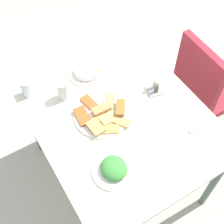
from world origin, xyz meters
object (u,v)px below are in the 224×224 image
(pide_platter, at_px, (102,115))
(paper_napkin, at_px, (189,119))
(dining_chair, at_px, (205,85))
(salad_plate_greens, at_px, (114,169))
(drinking_glass, at_px, (27,88))
(salad_plate_rice, at_px, (87,72))
(condiment_caddy, at_px, (155,88))
(soda_can, at_px, (63,90))
(dining_table, at_px, (119,123))
(fork, at_px, (187,120))
(spoon, at_px, (192,118))

(pide_platter, distance_m, paper_napkin, 0.49)
(dining_chair, bearing_deg, salad_plate_greens, -70.91)
(paper_napkin, bearing_deg, drinking_glass, -132.56)
(salad_plate_rice, bearing_deg, condiment_caddy, 40.69)
(pide_platter, height_order, salad_plate_rice, salad_plate_rice)
(paper_napkin, bearing_deg, soda_can, -134.09)
(pide_platter, height_order, soda_can, soda_can)
(drinking_glass, distance_m, condiment_caddy, 0.75)
(dining_table, xyz_separation_m, paper_napkin, (0.23, 0.32, 0.08))
(soda_can, height_order, fork, soda_can)
(pide_platter, distance_m, salad_plate_rice, 0.33)
(dining_chair, bearing_deg, paper_napkin, -57.31)
(pide_platter, xyz_separation_m, drinking_glass, (-0.36, -0.29, 0.04))
(drinking_glass, bearing_deg, soda_can, 52.62)
(condiment_caddy, bearing_deg, fork, 5.38)
(dining_table, height_order, salad_plate_greens, salad_plate_greens)
(pide_platter, relative_size, condiment_caddy, 3.00)
(pide_platter, relative_size, salad_plate_rice, 1.48)
(dining_table, height_order, drinking_glass, drinking_glass)
(dining_table, distance_m, condiment_caddy, 0.30)
(salad_plate_greens, height_order, salad_plate_rice, same)
(paper_napkin, xyz_separation_m, fork, (0.00, -0.02, 0.00))
(dining_chair, xyz_separation_m, salad_plate_greens, (0.34, -0.97, 0.29))
(dining_chair, xyz_separation_m, condiment_caddy, (0.02, -0.50, 0.29))
(soda_can, distance_m, spoon, 0.74)
(dining_table, distance_m, spoon, 0.41)
(dining_table, bearing_deg, dining_chair, 94.53)
(soda_can, relative_size, fork, 0.72)
(dining_chair, xyz_separation_m, fork, (0.29, -0.47, 0.27))
(dining_table, bearing_deg, salad_plate_rice, -178.98)
(drinking_glass, height_order, paper_napkin, drinking_glass)
(dining_chair, relative_size, spoon, 5.14)
(dining_table, height_order, fork, fork)
(dining_table, xyz_separation_m, spoon, (0.23, 0.33, 0.09))
(fork, bearing_deg, salad_plate_greens, -63.03)
(salad_plate_greens, height_order, soda_can, soda_can)
(dining_chair, bearing_deg, condiment_caddy, -87.82)
(dining_chair, height_order, salad_plate_rice, dining_chair)
(salad_plate_greens, distance_m, paper_napkin, 0.52)
(dining_table, bearing_deg, pide_platter, -115.87)
(salad_plate_rice, relative_size, fork, 1.29)
(dining_table, distance_m, soda_can, 0.37)
(dining_chair, xyz_separation_m, drinking_glass, (-0.35, -1.14, 0.32))
(fork, bearing_deg, salad_plate_rice, -131.23)
(drinking_glass, relative_size, fork, 0.66)
(dining_table, relative_size, condiment_caddy, 10.43)
(salad_plate_greens, relative_size, salad_plate_rice, 1.03)
(salad_plate_rice, xyz_separation_m, soda_can, (0.09, -0.20, 0.04))
(dining_chair, bearing_deg, drinking_glass, -106.81)
(drinking_glass, height_order, fork, drinking_glass)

